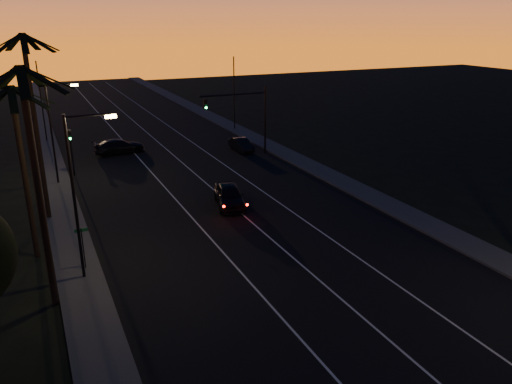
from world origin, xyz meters
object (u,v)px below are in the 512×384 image
right_car (241,145)px  cross_car (119,146)px  lead_car (229,196)px  signal_mast (244,109)px

right_car → cross_car: size_ratio=0.74×
lead_car → cross_car: 19.67m
lead_car → signal_mast: bearing=62.2°
lead_car → right_car: 16.52m
right_car → cross_car: (-11.98, 4.29, 0.09)m
signal_mast → lead_car: (-6.83, -12.93, -3.95)m
signal_mast → cross_car: bearing=151.8°
lead_car → cross_car: (-4.68, 19.10, -0.07)m
signal_mast → right_car: (0.47, 1.89, -4.11)m
signal_mast → cross_car: size_ratio=1.30×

